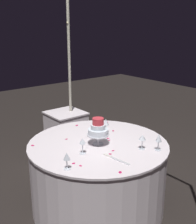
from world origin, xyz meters
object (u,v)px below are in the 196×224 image
at_px(decorative_arch, 129,61).
at_px(wine_glass_1, 82,142).
at_px(wine_glass_2, 106,123).
at_px(tiered_cake, 98,129).
at_px(wine_glass_3, 142,138).
at_px(main_table, 98,175).
at_px(wine_glass_5, 67,157).
at_px(side_table, 66,137).
at_px(wine_glass_4, 159,139).
at_px(wine_glass_0, 96,120).
at_px(cake_knife, 115,159).

relative_size(decorative_arch, wine_glass_1, 15.28).
bearing_deg(wine_glass_2, tiered_cake, -54.19).
bearing_deg(wine_glass_3, main_table, -148.62).
height_order(wine_glass_1, wine_glass_5, wine_glass_1).
xyz_separation_m(side_table, wine_glass_4, (1.60, 0.01, 0.49)).
bearing_deg(decorative_arch, wine_glass_5, -74.68).
distance_m(wine_glass_0, wine_glass_3, 0.69).
height_order(wine_glass_1, wine_glass_4, wine_glass_4).
relative_size(decorative_arch, wine_glass_0, 15.04).
bearing_deg(wine_glass_5, wine_glass_0, 126.51).
distance_m(wine_glass_0, cake_knife, 0.77).
xyz_separation_m(wine_glass_3, wine_glass_4, (0.11, 0.10, 0.00)).
relative_size(wine_glass_4, wine_glass_5, 1.09).
xyz_separation_m(side_table, wine_glass_2, (0.94, -0.08, 0.49)).
bearing_deg(wine_glass_2, wine_glass_4, 7.98).
distance_m(main_table, cake_knife, 0.54).
bearing_deg(wine_glass_1, wine_glass_0, 129.79).
distance_m(wine_glass_0, wine_glass_2, 0.15).
distance_m(wine_glass_0, wine_glass_1, 0.64).
xyz_separation_m(main_table, cake_knife, (0.37, -0.11, 0.37)).
bearing_deg(main_table, wine_glass_3, 31.38).
distance_m(tiered_cake, wine_glass_5, 0.57).
height_order(wine_glass_0, wine_glass_4, wine_glass_4).
bearing_deg(main_table, wine_glass_1, -68.72).
xyz_separation_m(side_table, tiered_cake, (1.13, -0.34, 0.53)).
relative_size(tiered_cake, cake_knife, 0.93).
height_order(wine_glass_2, wine_glass_5, wine_glass_2).
bearing_deg(side_table, wine_glass_5, -32.32).
distance_m(side_table, cake_knife, 1.59).
bearing_deg(wine_glass_0, side_table, 173.01).
relative_size(wine_glass_4, cake_knife, 0.54).
xyz_separation_m(main_table, wine_glass_0, (-0.31, 0.23, 0.48)).
height_order(wine_glass_0, wine_glass_2, wine_glass_2).
relative_size(wine_glass_5, cake_knife, 0.50).
distance_m(decorative_arch, cake_knife, 1.01).
relative_size(wine_glass_0, wine_glass_3, 1.05).
distance_m(main_table, wine_glass_1, 0.56).
relative_size(main_table, cake_knife, 4.78).
bearing_deg(tiered_cake, wine_glass_1, -72.82).
xyz_separation_m(main_table, wine_glass_1, (0.10, -0.27, 0.48)).
xyz_separation_m(main_table, side_table, (-1.10, 0.32, -0.00)).
height_order(side_table, wine_glass_3, wine_glass_3).
bearing_deg(wine_glass_0, wine_glass_2, 6.39).
bearing_deg(wine_glass_0, wine_glass_5, -53.49).
bearing_deg(main_table, wine_glass_4, 34.01).
height_order(main_table, wine_glass_0, wine_glass_0).
bearing_deg(wine_glass_5, wine_glass_4, 75.05).
distance_m(wine_glass_1, wine_glass_2, 0.57).
relative_size(main_table, wine_glass_5, 9.56).
bearing_deg(main_table, tiered_cake, -37.68).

